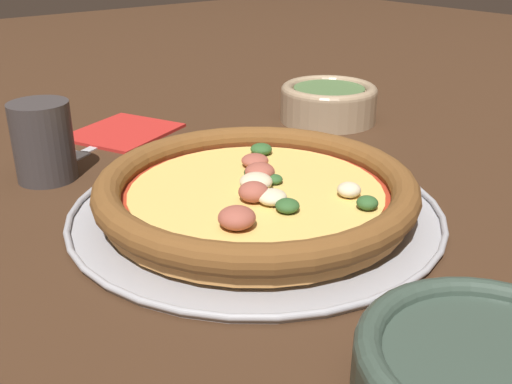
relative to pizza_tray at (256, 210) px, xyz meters
The scene contains 8 objects.
ground_plane 0.00m from the pizza_tray, ahead, with size 3.00×3.00×0.00m, color #3D2616.
pizza_tray is the anchor object (origin of this frame).
pizza 0.02m from the pizza_tray, 167.41° to the right, with size 0.30×0.30×0.04m.
bowl_near 0.28m from the pizza_tray, 168.36° to the left, with size 0.15×0.15×0.04m.
bowl_far 0.32m from the pizza_tray, 57.31° to the right, with size 0.13×0.13×0.05m.
drinking_cup 0.24m from the pizza_tray, 29.77° to the left, with size 0.06×0.06×0.08m.
napkin 0.30m from the pizza_tray, ahead, with size 0.15×0.16×0.01m.
fork 0.28m from the pizza_tray, ahead, with size 0.09×0.16×0.00m.
Camera 1 is at (-0.40, 0.32, 0.25)m, focal length 42.00 mm.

